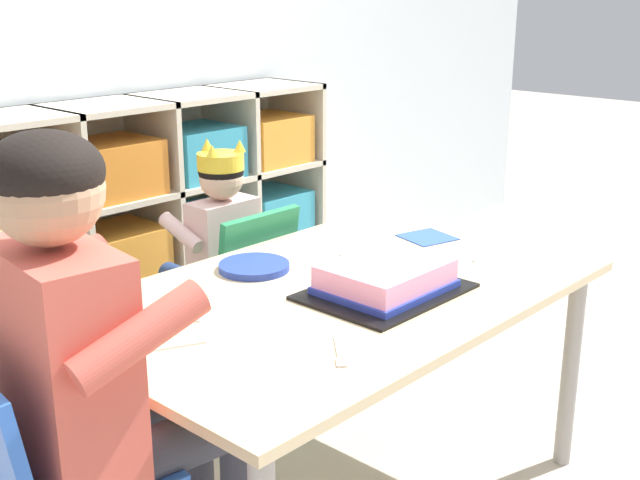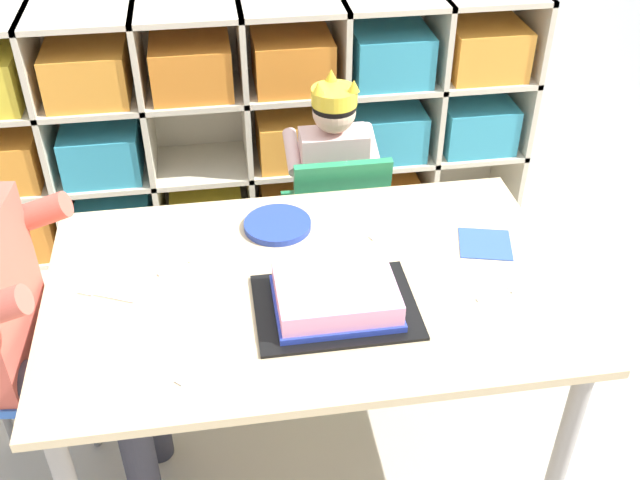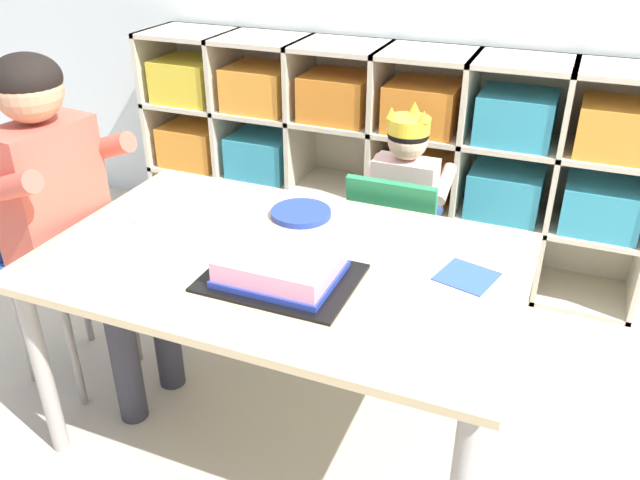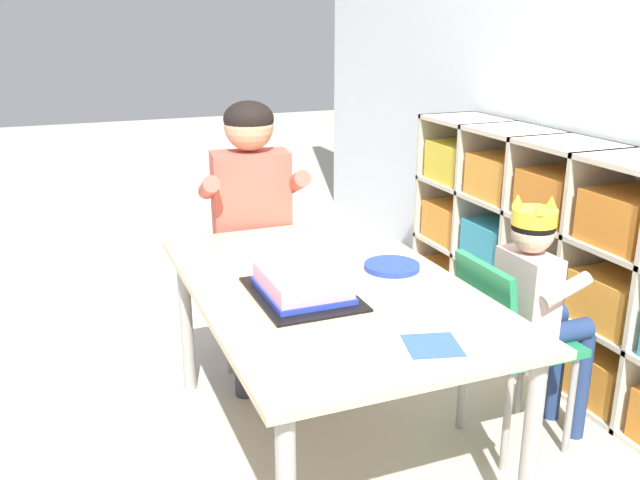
% 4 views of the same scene
% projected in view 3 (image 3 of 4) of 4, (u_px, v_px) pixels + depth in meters
% --- Properties ---
extents(ground, '(16.00, 16.00, 0.00)m').
position_uv_depth(ground, '(286.00, 423.00, 2.01)').
color(ground, '#BCB2A3').
extents(storage_cubby_shelf, '(2.14, 0.32, 0.92)m').
position_uv_depth(storage_cubby_shelf, '(372.00, 162.00, 2.74)').
color(storage_cubby_shelf, beige).
rests_on(storage_cubby_shelf, ground).
extents(activity_table, '(1.27, 0.80, 0.60)m').
position_uv_depth(activity_table, '(281.00, 277.00, 1.76)').
color(activity_table, '#D1B789').
rests_on(activity_table, ground).
extents(classroom_chair_blue, '(0.32, 0.33, 0.66)m').
position_uv_depth(classroom_chair_blue, '(396.00, 242.00, 2.22)').
color(classroom_chair_blue, '#238451').
rests_on(classroom_chair_blue, ground).
extents(child_with_crown, '(0.30, 0.31, 0.85)m').
position_uv_depth(child_with_crown, '(408.00, 193.00, 2.24)').
color(child_with_crown, beige).
rests_on(child_with_crown, ground).
extents(classroom_chair_adult_side, '(0.35, 0.35, 0.70)m').
position_uv_depth(classroom_chair_adult_side, '(54.00, 253.00, 2.05)').
color(classroom_chair_adult_side, blue).
rests_on(classroom_chair_adult_side, ground).
extents(adult_helper_seated, '(0.45, 0.43, 1.07)m').
position_uv_depth(adult_helper_seated, '(65.00, 195.00, 1.89)').
color(adult_helper_seated, '#D15647').
rests_on(adult_helper_seated, ground).
extents(birthday_cake_on_tray, '(0.38, 0.28, 0.08)m').
position_uv_depth(birthday_cake_on_tray, '(281.00, 268.00, 1.61)').
color(birthday_cake_on_tray, black).
rests_on(birthday_cake_on_tray, activity_table).
extents(paper_plate_stack, '(0.18, 0.18, 0.02)m').
position_uv_depth(paper_plate_stack, '(301.00, 213.00, 1.94)').
color(paper_plate_stack, '#233DA3').
rests_on(paper_plate_stack, activity_table).
extents(paper_napkin_square, '(0.16, 0.16, 0.00)m').
position_uv_depth(paper_napkin_square, '(467.00, 276.00, 1.63)').
color(paper_napkin_square, '#3356B7').
rests_on(paper_napkin_square, activity_table).
extents(fork_by_napkin, '(0.12, 0.06, 0.00)m').
position_uv_depth(fork_by_napkin, '(385.00, 243.00, 1.79)').
color(fork_by_napkin, white).
rests_on(fork_by_napkin, activity_table).
extents(fork_scattered_mid_table, '(0.13, 0.05, 0.00)m').
position_uv_depth(fork_scattered_mid_table, '(440.00, 316.00, 1.48)').
color(fork_scattered_mid_table, white).
rests_on(fork_scattered_mid_table, activity_table).
extents(fork_near_child_seat, '(0.11, 0.08, 0.00)m').
position_uv_depth(fork_near_child_seat, '(206.00, 218.00, 1.93)').
color(fork_near_child_seat, white).
rests_on(fork_near_child_seat, activity_table).
extents(fork_beside_plate_stack, '(0.14, 0.07, 0.00)m').
position_uv_depth(fork_beside_plate_stack, '(133.00, 220.00, 1.91)').
color(fork_beside_plate_stack, white).
rests_on(fork_beside_plate_stack, activity_table).
extents(fork_at_table_front_edge, '(0.11, 0.11, 0.00)m').
position_uv_depth(fork_at_table_front_edge, '(139.00, 280.00, 1.62)').
color(fork_at_table_front_edge, white).
rests_on(fork_at_table_front_edge, activity_table).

